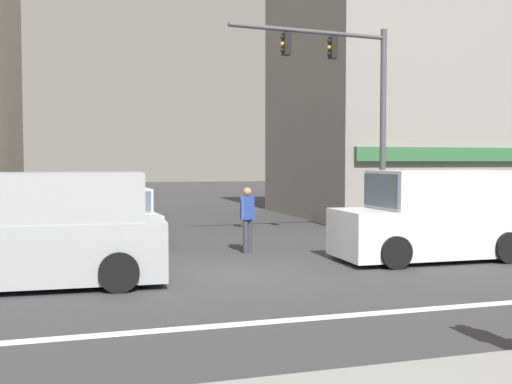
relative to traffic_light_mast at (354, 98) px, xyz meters
name	(u,v)px	position (x,y,z in m)	size (l,w,h in m)	color
ground_plane	(240,276)	(-4.57, -4.21, -4.18)	(120.00, 120.00, 0.00)	#333335
lane_marking_stripe	(302,319)	(-4.57, -7.71, -4.17)	(9.00, 0.24, 0.01)	silver
building_right_corner	(435,89)	(7.70, 7.63, 1.42)	(13.05, 9.35, 11.19)	gray
traffic_light_mast	(354,98)	(0.00, 0.00, 0.00)	(4.88, 0.51, 6.20)	#47474C
van_waiting_far	(435,217)	(0.41, -3.53, -3.17)	(4.65, 2.13, 2.11)	silver
sedan_approaching_near	(120,219)	(-6.55, 1.32, -3.46)	(2.04, 4.18, 1.58)	silver
van_crossing_center	(44,232)	(-8.30, -4.10, -3.17)	(4.69, 2.21, 2.11)	#999EA3
pedestrian_mid_crossing	(247,216)	(-3.56, -1.22, -3.23)	(0.43, 0.43, 1.67)	#333338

